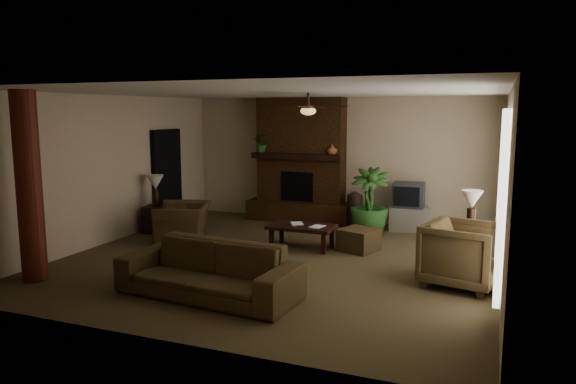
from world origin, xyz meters
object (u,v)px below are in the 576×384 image
at_px(tv_stand, 409,219).
at_px(lamp_right, 472,202).
at_px(sofa, 208,261).
at_px(ottoman, 359,240).
at_px(log_column, 29,187).
at_px(floor_vase, 355,207).
at_px(side_table_right, 467,245).
at_px(armchair_left, 183,216).
at_px(armchair_right, 463,251).
at_px(lamp_left, 155,185).
at_px(coffee_table, 302,228).
at_px(side_table_left, 158,219).
at_px(floor_plant, 369,217).

distance_m(tv_stand, lamp_right, 2.51).
xyz_separation_m(sofa, ottoman, (1.31, 3.09, -0.29)).
relative_size(log_column, floor_vase, 3.64).
bearing_deg(side_table_right, armchair_left, -174.26).
bearing_deg(armchair_right, tv_stand, 32.84).
bearing_deg(armchair_right, armchair_left, 92.85).
relative_size(sofa, floor_vase, 3.24).
bearing_deg(lamp_left, lamp_right, 1.05).
distance_m(sofa, coffee_table, 2.92).
bearing_deg(lamp_right, log_column, -149.87).
relative_size(armchair_left, side_table_left, 2.03).
relative_size(armchair_right, tv_stand, 1.21).
relative_size(side_table_left, side_table_right, 1.00).
height_order(coffee_table, lamp_left, lamp_left).
bearing_deg(ottoman, sofa, -112.99).
bearing_deg(armchair_left, tv_stand, 100.65).
distance_m(floor_vase, floor_plant, 0.87).
xyz_separation_m(log_column, side_table_right, (5.94, 3.43, -1.12)).
height_order(log_column, armchair_right, log_column).
relative_size(sofa, ottoman, 4.16).
xyz_separation_m(tv_stand, floor_plant, (-0.69, -0.76, 0.13)).
bearing_deg(ottoman, armchair_right, -36.82).
height_order(lamp_left, side_table_right, lamp_left).
relative_size(sofa, armchair_left, 2.24).
relative_size(sofa, lamp_right, 3.84).
xyz_separation_m(ottoman, lamp_left, (-4.27, -0.08, 0.80)).
bearing_deg(floor_plant, log_column, -130.11).
relative_size(armchair_left, lamp_right, 1.71).
xyz_separation_m(armchair_left, lamp_left, (-0.94, 0.44, 0.51)).
height_order(tv_stand, floor_plant, floor_plant).
height_order(sofa, lamp_left, lamp_left).
xyz_separation_m(ottoman, tv_stand, (0.58, 2.04, 0.05)).
bearing_deg(tv_stand, coffee_table, -137.27).
distance_m(lamp_left, side_table_right, 6.18).
height_order(armchair_left, floor_plant, armchair_left).
bearing_deg(armchair_left, ottoman, 76.36).
bearing_deg(lamp_right, side_table_right, -135.16).
distance_m(tv_stand, floor_vase, 1.19).
xyz_separation_m(log_column, tv_stand, (4.66, 5.46, -1.15)).
bearing_deg(armchair_right, sofa, 130.59).
relative_size(log_column, lamp_left, 4.31).
xyz_separation_m(ottoman, floor_vase, (-0.59, 2.00, 0.23)).
height_order(tv_stand, side_table_right, side_table_right).
bearing_deg(lamp_right, floor_vase, 141.73).
relative_size(floor_plant, lamp_right, 2.11).
bearing_deg(armchair_left, floor_plant, 96.66).
xyz_separation_m(sofa, lamp_left, (-2.96, 3.02, 0.51)).
relative_size(coffee_table, side_table_left, 2.18).
relative_size(tv_stand, lamp_right, 1.31).
height_order(ottoman, floor_plant, floor_plant).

